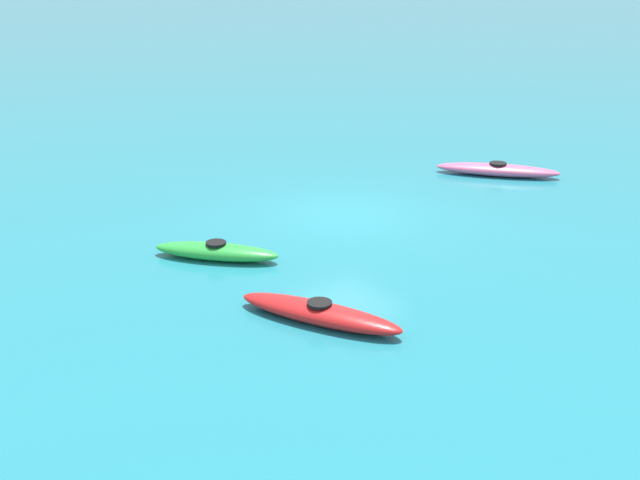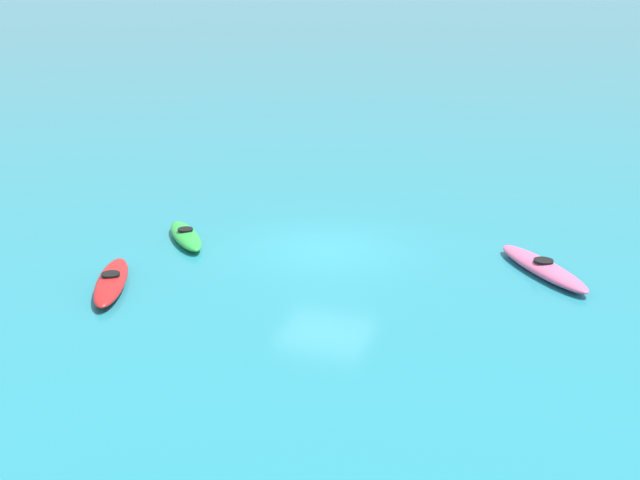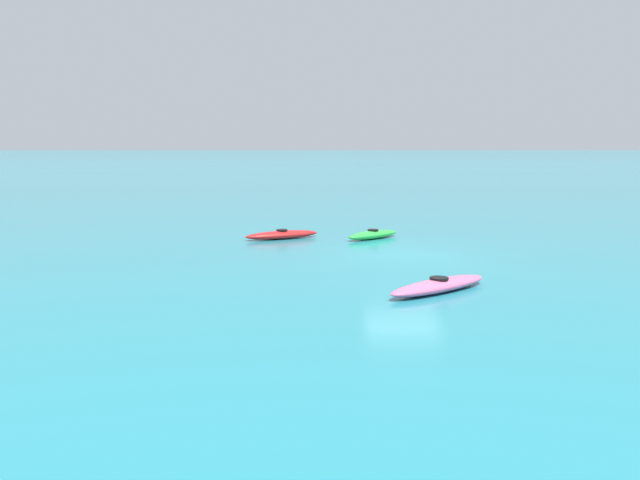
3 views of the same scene
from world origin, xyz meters
TOP-DOWN VIEW (x-y plane):
  - ground_plane at (0.00, 0.00)m, footprint 600.00×600.00m
  - kayak_pink at (-5.61, -0.04)m, footprint 2.72×3.15m
  - kayak_red at (3.93, 4.18)m, footprint 1.90×3.04m
  - kayak_green at (3.88, 0.62)m, footprint 2.21×2.43m

SIDE VIEW (x-z plane):
  - ground_plane at x=0.00m, z-range 0.00..0.00m
  - kayak_pink at x=-5.61m, z-range -0.02..0.35m
  - kayak_red at x=3.93m, z-range -0.02..0.35m
  - kayak_green at x=3.88m, z-range -0.02..0.35m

